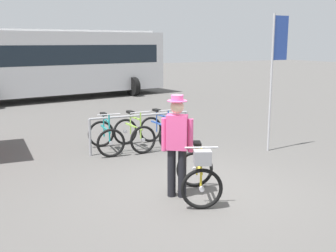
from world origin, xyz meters
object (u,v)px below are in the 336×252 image
Objects in this scene: racked_bike_teal at (106,137)px; person_with_featured_bike at (177,142)px; racked_bike_blue at (160,132)px; banner_flag at (277,57)px; racked_bike_lime at (134,134)px; featured_bicycle at (199,173)px; bus_distant at (57,60)px.

racked_bike_teal is 3.37m from person_with_featured_bike.
banner_flag is at bearing -35.57° from racked_bike_blue.
racked_bike_lime is (0.70, -0.04, 0.00)m from racked_bike_teal.
featured_bicycle is at bearing -106.37° from racked_bike_blue.
banner_flag is at bearing 30.56° from featured_bicycle.
racked_bike_teal is 1.02× the size of racked_bike_lime.
racked_bike_teal is at bearing 176.80° from racked_bike_blue.
racked_bike_teal is at bearing 176.80° from racked_bike_lime.
racked_bike_lime is at bearing 79.75° from person_with_featured_bike.
bus_distant is (-0.21, 10.13, 1.37)m from racked_bike_blue.
racked_bike_teal is 4.40m from banner_flag.
racked_bike_lime is at bearing -92.79° from bus_distant.
racked_bike_blue is 0.90× the size of featured_bicycle.
person_with_featured_bike is at bearing -94.64° from bus_distant.
racked_bike_blue is at bearing 73.63° from featured_bicycle.
banner_flag is (2.93, -1.63, 1.86)m from racked_bike_lime.
racked_bike_lime is 0.90× the size of featured_bicycle.
racked_bike_teal is 0.36× the size of banner_flag.
racked_bike_blue is at bearing -88.83° from bus_distant.
racked_bike_blue is (1.40, -0.08, -0.00)m from racked_bike_teal.
racked_bike_lime is at bearing 176.80° from racked_bike_blue.
person_with_featured_bike is at bearing 133.48° from featured_bicycle.
bus_distant is at bearing 85.36° from person_with_featured_bike.
person_with_featured_bike reaches higher than racked_bike_teal.
racked_bike_blue is at bearing -3.20° from racked_bike_lime.
person_with_featured_bike is (-0.26, 0.27, 0.50)m from featured_bicycle.
person_with_featured_bike is 0.54× the size of banner_flag.
racked_bike_lime is 1.00× the size of racked_bike_blue.
racked_bike_lime and racked_bike_blue have the same top height.
racked_bike_blue is (0.70, -0.04, -0.00)m from racked_bike_lime.
racked_bike_lime and featured_bicycle have the same top height.
racked_bike_blue is at bearing -3.20° from racked_bike_teal.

